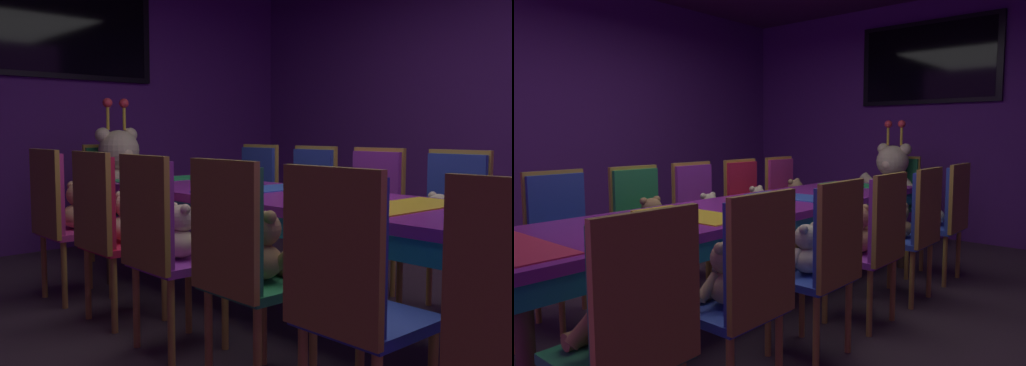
% 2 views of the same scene
% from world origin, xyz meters
% --- Properties ---
extents(ground_plane, '(7.90, 7.90, 0.00)m').
position_xyz_m(ground_plane, '(0.00, 0.00, 0.00)').
color(ground_plane, '#3F2D38').
extents(wall_back, '(5.20, 0.12, 2.80)m').
position_xyz_m(wall_back, '(0.00, 3.20, 1.40)').
color(wall_back, '#59267F').
rests_on(wall_back, ground_plane).
extents(banquet_table, '(0.90, 3.71, 0.75)m').
position_xyz_m(banquet_table, '(0.00, 0.00, 0.66)').
color(banquet_table, purple).
rests_on(banquet_table, ground_plane).
extents(chair_left_1, '(0.42, 0.41, 0.98)m').
position_xyz_m(chair_left_1, '(-0.86, -0.90, 0.60)').
color(chair_left_1, '#2D47B2').
rests_on(chair_left_1, ground_plane).
extents(chair_left_2, '(0.42, 0.41, 0.98)m').
position_xyz_m(chair_left_2, '(-0.83, -0.30, 0.60)').
color(chair_left_2, '#268C4C').
rests_on(chair_left_2, ground_plane).
extents(teddy_left_2, '(0.25, 0.33, 0.31)m').
position_xyz_m(teddy_left_2, '(-0.68, -0.30, 0.59)').
color(teddy_left_2, '#9E7247').
rests_on(teddy_left_2, chair_left_2).
extents(chair_left_3, '(0.42, 0.41, 0.98)m').
position_xyz_m(chair_left_3, '(-0.84, 0.29, 0.60)').
color(chair_left_3, purple).
rests_on(chair_left_3, ground_plane).
extents(teddy_left_3, '(0.23, 0.30, 0.28)m').
position_xyz_m(teddy_left_3, '(-0.70, 0.29, 0.58)').
color(teddy_left_3, beige).
rests_on(teddy_left_3, chair_left_3).
extents(chair_left_4, '(0.42, 0.41, 0.98)m').
position_xyz_m(chair_left_4, '(-0.83, 0.88, 0.60)').
color(chair_left_4, red).
rests_on(chair_left_4, ground_plane).
extents(teddy_left_4, '(0.24, 0.31, 0.29)m').
position_xyz_m(teddy_left_4, '(-0.68, 0.88, 0.58)').
color(teddy_left_4, beige).
rests_on(teddy_left_4, chair_left_4).
extents(chair_left_5, '(0.42, 0.41, 0.98)m').
position_xyz_m(chair_left_5, '(-0.84, 1.49, 0.60)').
color(chair_left_5, '#CC338C').
rests_on(chair_left_5, ground_plane).
extents(teddy_left_5, '(0.25, 0.33, 0.31)m').
position_xyz_m(teddy_left_5, '(-0.70, 1.49, 0.59)').
color(teddy_left_5, tan).
rests_on(teddy_left_5, chair_left_5).
extents(chair_right_2, '(0.42, 0.41, 0.98)m').
position_xyz_m(chair_right_2, '(0.83, -0.29, 0.60)').
color(chair_right_2, '#2D47B2').
rests_on(chair_right_2, ground_plane).
extents(teddy_right_2, '(0.23, 0.30, 0.28)m').
position_xyz_m(teddy_right_2, '(0.69, -0.29, 0.58)').
color(teddy_right_2, beige).
rests_on(teddy_right_2, chair_right_2).
extents(chair_right_3, '(0.42, 0.41, 0.98)m').
position_xyz_m(chair_right_3, '(0.83, 0.29, 0.60)').
color(chair_right_3, purple).
rests_on(chair_right_3, ground_plane).
extents(teddy_right_3, '(0.26, 0.33, 0.31)m').
position_xyz_m(teddy_right_3, '(0.68, 0.29, 0.59)').
color(teddy_right_3, '#9E7247').
rests_on(teddy_right_3, chair_right_3).
extents(chair_right_4, '(0.42, 0.41, 0.98)m').
position_xyz_m(chair_right_4, '(0.84, 0.89, 0.60)').
color(chair_right_4, '#2D47B2').
rests_on(chair_right_4, ground_plane).
extents(teddy_right_4, '(0.21, 0.27, 0.26)m').
position_xyz_m(teddy_right_4, '(0.70, 0.89, 0.57)').
color(teddy_right_4, olive).
rests_on(teddy_right_4, chair_right_4).
extents(chair_right_5, '(0.42, 0.41, 0.98)m').
position_xyz_m(chair_right_5, '(0.85, 1.52, 0.60)').
color(chair_right_5, '#2D47B2').
rests_on(chair_right_5, ground_plane).
extents(teddy_right_5, '(0.23, 0.30, 0.28)m').
position_xyz_m(teddy_right_5, '(0.70, 1.52, 0.58)').
color(teddy_right_5, beige).
rests_on(teddy_right_5, chair_right_5).
extents(throne_chair, '(0.41, 0.42, 0.98)m').
position_xyz_m(throne_chair, '(0.00, 2.40, 0.60)').
color(throne_chair, '#268C4C').
rests_on(throne_chair, ground_plane).
extents(king_teddy_bear, '(0.71, 0.55, 0.91)m').
position_xyz_m(king_teddy_bear, '(0.00, 2.23, 0.75)').
color(king_teddy_bear, beige).
rests_on(king_teddy_bear, throne_chair).
extents(wall_tv, '(1.64, 0.06, 0.95)m').
position_xyz_m(wall_tv, '(0.00, 3.11, 2.05)').
color(wall_tv, black).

